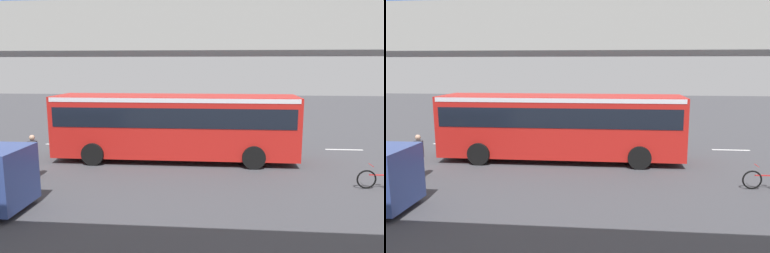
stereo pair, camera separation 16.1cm
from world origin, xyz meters
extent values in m
plane|color=#424247|center=(0.00, 0.00, 0.00)|extent=(80.00, 80.00, 0.00)
cube|color=red|center=(0.93, 0.04, 1.72)|extent=(11.50, 2.55, 2.86)
cube|color=black|center=(0.93, 0.04, 2.23)|extent=(11.04, 2.59, 0.90)
cube|color=white|center=(0.93, 0.04, 3.03)|extent=(11.27, 2.58, 0.20)
cube|color=black|center=(6.70, 0.04, 2.06)|extent=(0.04, 2.24, 1.20)
cylinder|color=black|center=(4.61, 1.32, 0.52)|extent=(1.04, 0.30, 1.04)
cylinder|color=black|center=(4.61, -1.23, 0.52)|extent=(1.04, 0.30, 1.04)
cylinder|color=black|center=(-2.75, 1.32, 0.52)|extent=(1.04, 0.30, 1.04)
cylinder|color=black|center=(-2.75, -1.23, 0.52)|extent=(1.04, 0.30, 1.04)
cylinder|color=black|center=(5.58, 5.89, 0.34)|extent=(0.68, 0.22, 0.68)
torus|color=black|center=(-6.74, 3.62, 0.36)|extent=(0.72, 0.06, 0.72)
cube|color=red|center=(-7.26, 3.62, 0.54)|extent=(0.89, 0.04, 0.04)
cylinder|color=red|center=(-6.86, 3.62, 0.91)|extent=(0.02, 0.44, 0.02)
cylinder|color=#2D2D38|center=(6.34, 3.39, 0.42)|extent=(0.32, 0.32, 0.85)
cylinder|color=#3F3F47|center=(6.34, 3.39, 1.20)|extent=(0.38, 0.38, 0.70)
sphere|color=tan|center=(6.34, 3.39, 1.68)|extent=(0.22, 0.22, 0.22)
cube|color=silver|center=(-8.00, -2.90, 0.00)|extent=(2.00, 0.20, 0.01)
cube|color=silver|center=(-4.00, -2.90, 0.00)|extent=(2.00, 0.20, 0.01)
cube|color=silver|center=(0.00, -2.90, 0.00)|extent=(2.00, 0.20, 0.01)
cube|color=silver|center=(4.00, -2.90, 0.00)|extent=(2.00, 0.20, 0.01)
cube|color=silver|center=(8.00, -2.90, 0.00)|extent=(2.00, 0.20, 0.01)
cube|color=#9E9E99|center=(0.00, 12.21, 4.95)|extent=(28.81, 2.60, 0.50)
camera|label=1|loc=(-1.36, 17.17, 4.55)|focal=33.98mm
camera|label=2|loc=(-1.52, 17.16, 4.55)|focal=33.98mm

